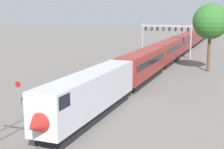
{
  "coord_description": "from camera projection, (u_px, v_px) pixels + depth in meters",
  "views": [
    {
      "loc": [
        15.9,
        -26.64,
        10.99
      ],
      "look_at": [
        1.0,
        12.0,
        3.0
      ],
      "focal_mm": 52.85,
      "sensor_mm": 36.0,
      "label": 1
    }
  ],
  "objects": [
    {
      "name": "trackside_tree_left",
      "position": [
        211.0,
        22.0,
        59.24
      ],
      "size": [
        6.39,
        6.39,
        12.35
      ],
      "color": "brown",
      "rests_on": "ground"
    },
    {
      "name": "stop_sign",
      "position": [
        18.0,
        90.0,
        38.79
      ],
      "size": [
        0.76,
        0.08,
        2.88
      ],
      "color": "gray",
      "rests_on": "ground"
    },
    {
      "name": "track_near",
      "position": [
        140.0,
        63.0,
        69.97
      ],
      "size": [
        2.6,
        160.0,
        0.16
      ],
      "color": "slate",
      "rests_on": "ground"
    },
    {
      "name": "track_main",
      "position": [
        181.0,
        53.0,
        86.35
      ],
      "size": [
        2.6,
        200.0,
        0.16
      ],
      "color": "slate",
      "rests_on": "ground"
    },
    {
      "name": "signal_gantry",
      "position": [
        166.0,
        32.0,
        77.62
      ],
      "size": [
        12.1,
        0.49,
        8.14
      ],
      "color": "#999BA0",
      "rests_on": "ground"
    },
    {
      "name": "passenger_train",
      "position": [
        177.0,
        46.0,
        79.79
      ],
      "size": [
        3.04,
        119.44,
        4.8
      ],
      "color": "silver",
      "rests_on": "ground"
    },
    {
      "name": "ground_plane",
      "position": [
        58.0,
        126.0,
        32.11
      ],
      "size": [
        400.0,
        400.0,
        0.0
      ],
      "primitive_type": "plane",
      "color": "slate"
    }
  ]
}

